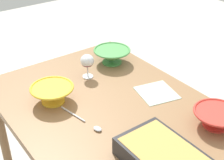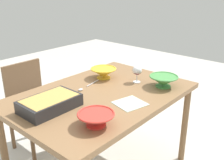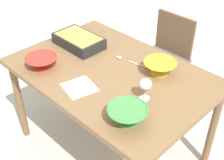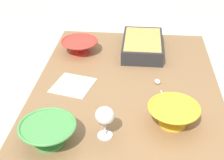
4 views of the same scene
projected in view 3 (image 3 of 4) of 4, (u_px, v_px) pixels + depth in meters
The scene contains 10 objects.
ground_plane at pixel (111, 147), 2.54m from camera, with size 8.00×8.00×0.00m, color beige.
dining_table at pixel (111, 80), 2.14m from camera, with size 1.37×0.93×0.76m.
chair at pixel (165, 56), 2.80m from camera, with size 0.41×0.39×0.84m.
wine_glass at pixel (145, 86), 1.79m from camera, with size 0.08×0.08×0.14m.
casserole_dish at pixel (79, 40), 2.35m from camera, with size 0.38×0.24×0.08m.
mixing_bowl at pixel (160, 67), 2.04m from camera, with size 0.22×0.22×0.09m.
small_bowl at pixel (42, 61), 2.11m from camera, with size 0.22×0.22×0.08m.
serving_bowl at pixel (127, 114), 1.66m from camera, with size 0.23×0.23×0.09m.
serving_spoon at pixel (126, 60), 2.19m from camera, with size 0.27×0.07×0.01m.
napkin at pixel (79, 87), 1.94m from camera, with size 0.20×0.19×0.00m, color #B2CCB7.
Camera 3 is at (1.23, -1.22, 1.94)m, focal length 49.16 mm.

